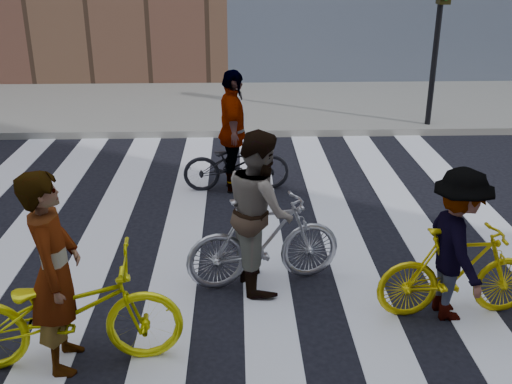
{
  "coord_description": "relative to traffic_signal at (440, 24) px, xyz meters",
  "views": [
    {
      "loc": [
        0.22,
        -7.17,
        3.65
      ],
      "look_at": [
        0.47,
        0.3,
        0.64
      ],
      "focal_mm": 42.0,
      "sensor_mm": 36.0,
      "label": 1
    }
  ],
  "objects": [
    {
      "name": "rider_right",
      "position": [
        -1.92,
        -7.03,
        -1.45
      ],
      "size": [
        0.67,
        1.1,
        1.67
      ],
      "primitive_type": "imported",
      "rotation": [
        0.0,
        0.0,
        1.62
      ],
      "color": "slate",
      "rests_on": "ground"
    },
    {
      "name": "bike_yellow_right",
      "position": [
        -1.87,
        -7.03,
        -1.76
      ],
      "size": [
        1.74,
        0.56,
        1.03
      ],
      "primitive_type": "imported",
      "rotation": [
        0.0,
        0.0,
        1.62
      ],
      "color": "yellow",
      "rests_on": "ground"
    },
    {
      "name": "sidewalk_far",
      "position": [
        -4.4,
        2.18,
        -2.2
      ],
      "size": [
        100.0,
        5.0,
        0.15
      ],
      "primitive_type": "cube",
      "color": "slate",
      "rests_on": "ground"
    },
    {
      "name": "rider_rear",
      "position": [
        -4.24,
        -3.29,
        -1.29
      ],
      "size": [
        0.56,
        1.19,
        1.98
      ],
      "primitive_type": "imported",
      "rotation": [
        0.0,
        0.0,
        1.64
      ],
      "color": "slate",
      "rests_on": "ground"
    },
    {
      "name": "traffic_signal",
      "position": [
        0.0,
        0.0,
        0.0
      ],
      "size": [
        0.22,
        0.42,
        3.33
      ],
      "color": "black",
      "rests_on": "ground"
    },
    {
      "name": "bike_dark_rear",
      "position": [
        -4.19,
        -3.29,
        -1.83
      ],
      "size": [
        1.77,
        0.71,
        0.91
      ],
      "primitive_type": "imported",
      "rotation": [
        0.0,
        0.0,
        1.64
      ],
      "color": "black",
      "rests_on": "ground"
    },
    {
      "name": "ground",
      "position": [
        -4.4,
        -5.32,
        -2.28
      ],
      "size": [
        100.0,
        100.0,
        0.0
      ],
      "primitive_type": "plane",
      "color": "black",
      "rests_on": "ground"
    },
    {
      "name": "rider_mid",
      "position": [
        -3.93,
        -6.3,
        -1.34
      ],
      "size": [
        0.89,
        1.04,
        1.87
      ],
      "primitive_type": "imported",
      "rotation": [
        0.0,
        0.0,
        1.79
      ],
      "color": "slate",
      "rests_on": "ground"
    },
    {
      "name": "zebra_crosswalk",
      "position": [
        -4.4,
        -5.32,
        -2.27
      ],
      "size": [
        8.25,
        10.0,
        0.01
      ],
      "color": "silver",
      "rests_on": "ground"
    },
    {
      "name": "bike_yellow_left",
      "position": [
        -5.78,
        -7.72,
        -1.72
      ],
      "size": [
        2.2,
        0.96,
        1.12
      ],
      "primitive_type": "imported",
      "rotation": [
        0.0,
        0.0,
        1.67
      ],
      "color": "#E6E70C",
      "rests_on": "ground"
    },
    {
      "name": "bike_silver_mid",
      "position": [
        -3.88,
        -6.3,
        -1.73
      ],
      "size": [
        1.9,
        0.9,
        1.1
      ],
      "primitive_type": "imported",
      "rotation": [
        0.0,
        0.0,
        1.79
      ],
      "color": "#A8A8B2",
      "rests_on": "ground"
    },
    {
      "name": "rider_left",
      "position": [
        -5.83,
        -7.72,
        -1.3
      ],
      "size": [
        0.54,
        0.75,
        1.95
      ],
      "primitive_type": "imported",
      "rotation": [
        0.0,
        0.0,
        1.67
      ],
      "color": "slate",
      "rests_on": "ground"
    }
  ]
}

